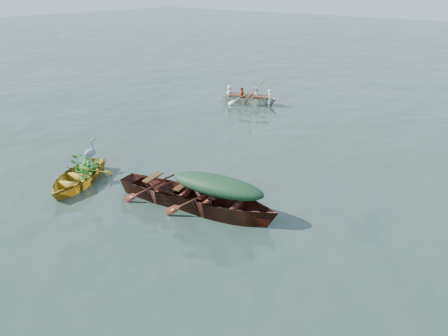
% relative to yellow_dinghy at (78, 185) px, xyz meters
% --- Properties ---
extents(ground, '(140.00, 140.00, 0.00)m').
position_rel_yellow_dinghy_xyz_m(ground, '(2.58, -0.16, 0.00)').
color(ground, '#2D3F37').
rests_on(ground, ground).
extents(yellow_dinghy, '(2.87, 3.74, 0.94)m').
position_rel_yellow_dinghy_xyz_m(yellow_dinghy, '(0.00, 0.00, 0.00)').
color(yellow_dinghy, gold).
rests_on(yellow_dinghy, ground).
extents(green_tarp_boat, '(5.11, 2.41, 1.18)m').
position_rel_yellow_dinghy_xyz_m(green_tarp_boat, '(4.58, 1.34, 0.00)').
color(green_tarp_boat, '#541C13').
rests_on(green_tarp_boat, ground).
extents(open_wooden_boat, '(4.59, 2.11, 1.03)m').
position_rel_yellow_dinghy_xyz_m(open_wooden_boat, '(3.01, 1.04, 0.00)').
color(open_wooden_boat, maroon).
rests_on(open_wooden_boat, ground).
extents(rowed_boat, '(4.10, 2.54, 0.92)m').
position_rel_yellow_dinghy_xyz_m(rowed_boat, '(-1.50, 11.14, 0.00)').
color(rowed_boat, white).
rests_on(rowed_boat, ground).
extents(green_tarp_cover, '(2.81, 1.32, 0.52)m').
position_rel_yellow_dinghy_xyz_m(green_tarp_cover, '(4.58, 1.34, 0.85)').
color(green_tarp_cover, '#16371E').
rests_on(green_tarp_cover, green_tarp_boat).
extents(thwart_benches, '(2.32, 1.19, 0.04)m').
position_rel_yellow_dinghy_xyz_m(thwart_benches, '(3.01, 1.04, 0.54)').
color(thwart_benches, '#452810').
rests_on(thwart_benches, open_wooden_boat).
extents(heron, '(0.43, 0.48, 0.92)m').
position_rel_yellow_dinghy_xyz_m(heron, '(0.47, 0.29, 0.93)').
color(heron, '#9B9DA3').
rests_on(heron, yellow_dinghy).
extents(dinghy_weeds, '(1.03, 1.12, 0.60)m').
position_rel_yellow_dinghy_xyz_m(dinghy_weeds, '(-0.22, 0.50, 0.77)').
color(dinghy_weeds, '#20661A').
rests_on(dinghy_weeds, yellow_dinghy).
extents(rowers, '(2.96, 2.00, 0.76)m').
position_rel_yellow_dinghy_xyz_m(rowers, '(-1.50, 11.14, 0.84)').
color(rowers, white).
rests_on(rowers, rowed_boat).
extents(oars, '(1.51, 2.64, 0.06)m').
position_rel_yellow_dinghy_xyz_m(oars, '(-1.50, 11.14, 0.49)').
color(oars, brown).
rests_on(oars, rowed_boat).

